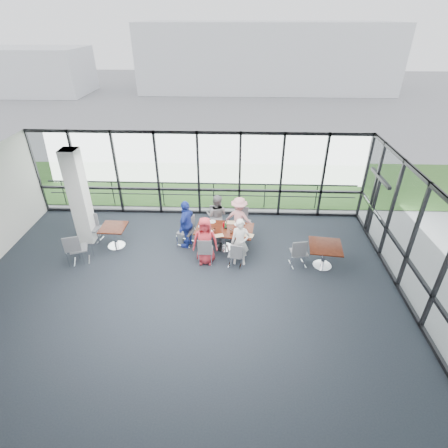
{
  "coord_description": "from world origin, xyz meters",
  "views": [
    {
      "loc": [
        1.39,
        -6.74,
        6.62
      ],
      "look_at": [
        1.03,
        2.39,
        1.1
      ],
      "focal_mm": 28.0,
      "sensor_mm": 36.0,
      "label": 1
    }
  ],
  "objects_px": {
    "chair_main_nr": "(235,254)",
    "chair_main_end": "(186,232)",
    "main_table": "(224,232)",
    "diner_far_left": "(217,216)",
    "side_table_right": "(325,249)",
    "chair_main_nl": "(206,250)",
    "chair_main_fr": "(243,223)",
    "side_table_left": "(114,230)",
    "chair_spare_lb": "(93,228)",
    "diner_far_right": "(239,218)",
    "chair_spare_la": "(79,248)",
    "chair_spare_r": "(299,252)",
    "diner_near_left": "(205,241)",
    "structural_column": "(79,198)",
    "diner_near_right": "(240,242)",
    "chair_main_fl": "(216,220)",
    "diner_end": "(187,224)"
  },
  "relations": [
    {
      "from": "structural_column",
      "to": "diner_near_left",
      "type": "relative_size",
      "value": 2.06
    },
    {
      "from": "side_table_left",
      "to": "diner_near_right",
      "type": "xyz_separation_m",
      "value": [
        4.08,
        -0.76,
        0.15
      ]
    },
    {
      "from": "diner_far_left",
      "to": "chair_spare_la",
      "type": "xyz_separation_m",
      "value": [
        -4.11,
        -1.7,
        -0.26
      ]
    },
    {
      "from": "chair_main_nr",
      "to": "chair_main_end",
      "type": "relative_size",
      "value": 0.86
    },
    {
      "from": "chair_spare_la",
      "to": "chair_main_fr",
      "type": "bearing_deg",
      "value": -0.51
    },
    {
      "from": "diner_near_left",
      "to": "chair_spare_la",
      "type": "xyz_separation_m",
      "value": [
        -3.86,
        -0.14,
        -0.28
      ]
    },
    {
      "from": "diner_far_left",
      "to": "chair_spare_r",
      "type": "height_order",
      "value": "diner_far_left"
    },
    {
      "from": "side_table_right",
      "to": "diner_near_left",
      "type": "relative_size",
      "value": 0.68
    },
    {
      "from": "diner_near_left",
      "to": "chair_spare_r",
      "type": "bearing_deg",
      "value": -1.31
    },
    {
      "from": "chair_main_nl",
      "to": "chair_spare_la",
      "type": "bearing_deg",
      "value": -178.47
    },
    {
      "from": "structural_column",
      "to": "chair_main_nr",
      "type": "xyz_separation_m",
      "value": [
        4.99,
        -1.22,
        -1.19
      ]
    },
    {
      "from": "side_table_right",
      "to": "chair_main_nl",
      "type": "bearing_deg",
      "value": 179.0
    },
    {
      "from": "diner_far_left",
      "to": "diner_far_right",
      "type": "relative_size",
      "value": 1.01
    },
    {
      "from": "side_table_right",
      "to": "chair_main_nr",
      "type": "height_order",
      "value": "chair_main_nr"
    },
    {
      "from": "chair_spare_la",
      "to": "chair_spare_lb",
      "type": "xyz_separation_m",
      "value": [
        -0.02,
        1.22,
        -0.05
      ]
    },
    {
      "from": "diner_far_left",
      "to": "diner_far_right",
      "type": "xyz_separation_m",
      "value": [
        0.75,
        -0.11,
        -0.01
      ]
    },
    {
      "from": "main_table",
      "to": "diner_near_right",
      "type": "relative_size",
      "value": 1.26
    },
    {
      "from": "diner_near_left",
      "to": "diner_far_right",
      "type": "relative_size",
      "value": 1.04
    },
    {
      "from": "side_table_right",
      "to": "chair_main_nr",
      "type": "relative_size",
      "value": 1.29
    },
    {
      "from": "structural_column",
      "to": "main_table",
      "type": "relative_size",
      "value": 1.66
    },
    {
      "from": "diner_far_left",
      "to": "chair_spare_la",
      "type": "height_order",
      "value": "diner_far_left"
    },
    {
      "from": "main_table",
      "to": "diner_far_left",
      "type": "bearing_deg",
      "value": 117.79
    },
    {
      "from": "diner_far_left",
      "to": "chair_main_nr",
      "type": "xyz_separation_m",
      "value": [
        0.65,
        -1.71,
        -0.35
      ]
    },
    {
      "from": "diner_far_left",
      "to": "chair_spare_lb",
      "type": "distance_m",
      "value": 4.17
    },
    {
      "from": "side_table_right",
      "to": "diner_far_left",
      "type": "bearing_deg",
      "value": 153.67
    },
    {
      "from": "chair_main_fl",
      "to": "chair_spare_r",
      "type": "height_order",
      "value": "chair_spare_r"
    },
    {
      "from": "chair_main_nr",
      "to": "chair_main_fr",
      "type": "height_order",
      "value": "chair_main_fr"
    },
    {
      "from": "diner_far_left",
      "to": "diner_end",
      "type": "relative_size",
      "value": 0.92
    },
    {
      "from": "side_table_right",
      "to": "chair_spare_lb",
      "type": "bearing_deg",
      "value": 171.15
    },
    {
      "from": "main_table",
      "to": "diner_far_right",
      "type": "xyz_separation_m",
      "value": [
        0.46,
        0.68,
        0.14
      ]
    },
    {
      "from": "diner_far_left",
      "to": "diner_far_right",
      "type": "height_order",
      "value": "diner_far_left"
    },
    {
      "from": "diner_near_right",
      "to": "chair_main_fl",
      "type": "distance_m",
      "value": 2.01
    },
    {
      "from": "chair_main_end",
      "to": "main_table",
      "type": "bearing_deg",
      "value": 101.05
    },
    {
      "from": "side_table_right",
      "to": "chair_main_end",
      "type": "height_order",
      "value": "chair_main_end"
    },
    {
      "from": "diner_far_right",
      "to": "chair_spare_r",
      "type": "xyz_separation_m",
      "value": [
        1.81,
        -1.5,
        -0.27
      ]
    },
    {
      "from": "structural_column",
      "to": "chair_spare_la",
      "type": "distance_m",
      "value": 1.65
    },
    {
      "from": "chair_main_fr",
      "to": "diner_end",
      "type": "bearing_deg",
      "value": 34.97
    },
    {
      "from": "chair_spare_r",
      "to": "diner_far_left",
      "type": "bearing_deg",
      "value": 137.09
    },
    {
      "from": "diner_far_left",
      "to": "chair_main_fr",
      "type": "bearing_deg",
      "value": -165.21
    },
    {
      "from": "diner_far_right",
      "to": "chair_spare_la",
      "type": "distance_m",
      "value": 5.13
    },
    {
      "from": "structural_column",
      "to": "diner_far_right",
      "type": "height_order",
      "value": "structural_column"
    },
    {
      "from": "chair_main_nl",
      "to": "diner_near_left",
      "type": "bearing_deg",
      "value": 100.75
    },
    {
      "from": "chair_spare_r",
      "to": "diner_near_left",
      "type": "bearing_deg",
      "value": 168.28
    },
    {
      "from": "structural_column",
      "to": "diner_near_right",
      "type": "distance_m",
      "value": 5.32
    },
    {
      "from": "chair_main_nl",
      "to": "chair_main_fl",
      "type": "distance_m",
      "value": 1.8
    },
    {
      "from": "chair_spare_lb",
      "to": "chair_main_fr",
      "type": "bearing_deg",
      "value": -162.1
    },
    {
      "from": "chair_main_fr",
      "to": "diner_near_left",
      "type": "bearing_deg",
      "value": 67.51
    },
    {
      "from": "side_table_left",
      "to": "chair_spare_lb",
      "type": "distance_m",
      "value": 0.92
    },
    {
      "from": "side_table_right",
      "to": "chair_main_nl",
      "type": "relative_size",
      "value": 1.16
    },
    {
      "from": "side_table_right",
      "to": "chair_spare_r",
      "type": "bearing_deg",
      "value": 178.07
    }
  ]
}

